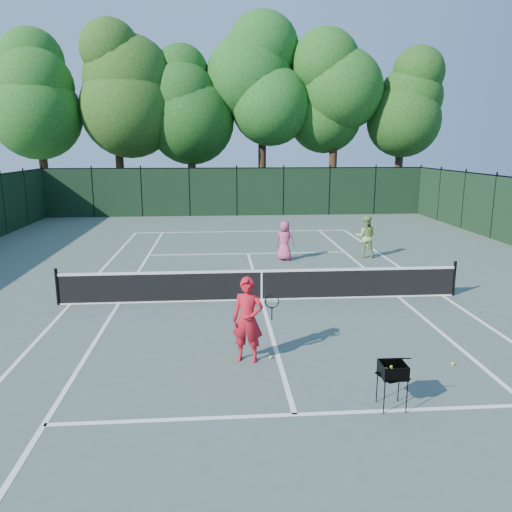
{
  "coord_description": "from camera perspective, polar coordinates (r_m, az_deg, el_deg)",
  "views": [
    {
      "loc": [
        -1.24,
        -13.94,
        4.44
      ],
      "look_at": [
        -0.09,
        1.0,
        1.1
      ],
      "focal_mm": 35.0,
      "sensor_mm": 36.0,
      "label": 1
    }
  ],
  "objects": [
    {
      "name": "sideline_doubles_right",
      "position": [
        16.1,
        20.53,
        -4.25
      ],
      "size": [
        0.1,
        23.77,
        0.01
      ],
      "primitive_type": "cube",
      "color": "white",
      "rests_on": "ground"
    },
    {
      "name": "player_green",
      "position": [
        20.53,
        12.43,
        2.18
      ],
      "size": [
        0.95,
        0.82,
        1.69
      ],
      "rotation": [
        0.0,
        0.0,
        2.9
      ],
      "color": "#8FB058",
      "rests_on": "ground"
    },
    {
      "name": "player_pink",
      "position": [
        19.57,
        3.31,
        1.76
      ],
      "size": [
        0.89,
        0.76,
        1.55
      ],
      "rotation": [
        0.0,
        0.0,
        2.72
      ],
      "color": "#C34472",
      "rests_on": "ground"
    },
    {
      "name": "baseline_far",
      "position": [
        26.23,
        -1.65,
        2.82
      ],
      "size": [
        10.97,
        0.1,
        0.01
      ],
      "primitive_type": "cube",
      "color": "white",
      "rests_on": "ground"
    },
    {
      "name": "loose_ball_near_cart",
      "position": [
        11.27,
        21.57,
        -11.38
      ],
      "size": [
        0.07,
        0.07,
        0.07
      ],
      "primitive_type": "sphere",
      "color": "gold",
      "rests_on": "ground"
    },
    {
      "name": "ground",
      "position": [
        14.68,
        0.64,
        -5.04
      ],
      "size": [
        90.0,
        90.0,
        0.0
      ],
      "primitive_type": "plane",
      "color": "#48584F",
      "rests_on": "ground"
    },
    {
      "name": "fence_far",
      "position": [
        32.1,
        -2.2,
        7.3
      ],
      "size": [
        24.0,
        0.05,
        3.0
      ],
      "primitive_type": "cube",
      "color": "black",
      "rests_on": "ground"
    },
    {
      "name": "center_service_line",
      "position": [
        14.68,
        0.64,
        -5.03
      ],
      "size": [
        0.1,
        12.8,
        0.01
      ],
      "primitive_type": "cube",
      "color": "white",
      "rests_on": "ground"
    },
    {
      "name": "tennis_net",
      "position": [
        14.54,
        0.64,
        -3.25
      ],
      "size": [
        11.69,
        0.09,
        1.06
      ],
      "color": "black",
      "rests_on": "ground"
    },
    {
      "name": "service_line_far",
      "position": [
        20.85,
        -0.91,
        0.28
      ],
      "size": [
        8.23,
        0.1,
        0.01
      ],
      "primitive_type": "cube",
      "color": "white",
      "rests_on": "ground"
    },
    {
      "name": "tree_0",
      "position": [
        37.52,
        -23.79,
        17.24
      ],
      "size": [
        6.4,
        6.4,
        13.14
      ],
      "color": "black",
      "rests_on": "ground"
    },
    {
      "name": "service_line_near",
      "position": [
        8.83,
        4.47,
        -17.62
      ],
      "size": [
        8.23,
        0.1,
        0.01
      ],
      "primitive_type": "cube",
      "color": "white",
      "rests_on": "ground"
    },
    {
      "name": "loose_ball_midcourt",
      "position": [
        10.82,
        1.69,
        -11.47
      ],
      "size": [
        0.07,
        0.07,
        0.07
      ],
      "primitive_type": "sphere",
      "color": "#C7DE2D",
      "rests_on": "ground"
    },
    {
      "name": "tree_5",
      "position": [
        38.53,
        16.43,
        16.94
      ],
      "size": [
        5.8,
        5.8,
        12.23
      ],
      "color": "black",
      "rests_on": "ground"
    },
    {
      "name": "ball_hopper",
      "position": [
        9.01,
        15.38,
        -12.5
      ],
      "size": [
        0.53,
        0.53,
        0.82
      ],
      "rotation": [
        0.0,
        0.0,
        0.28
      ],
      "color": "black",
      "rests_on": "ground"
    },
    {
      "name": "tree_1",
      "position": [
        36.82,
        -15.83,
        18.74
      ],
      "size": [
        6.8,
        6.8,
        13.98
      ],
      "color": "black",
      "rests_on": "ground"
    },
    {
      "name": "tree_3",
      "position": [
        36.67,
        0.73,
        19.72
      ],
      "size": [
        7.0,
        7.0,
        14.45
      ],
      "color": "black",
      "rests_on": "ground"
    },
    {
      "name": "sideline_doubles_left",
      "position": [
        15.23,
        -20.47,
        -5.19
      ],
      "size": [
        0.1,
        23.77,
        0.01
      ],
      "primitive_type": "cube",
      "color": "white",
      "rests_on": "ground"
    },
    {
      "name": "tree_4",
      "position": [
        36.67,
        9.05,
        18.21
      ],
      "size": [
        6.2,
        6.2,
        12.97
      ],
      "color": "black",
      "rests_on": "ground"
    },
    {
      "name": "tree_2",
      "position": [
        35.93,
        -7.57,
        17.71
      ],
      "size": [
        6.0,
        6.0,
        12.4
      ],
      "color": "black",
      "rests_on": "ground"
    },
    {
      "name": "sideline_singles_right",
      "position": [
        15.58,
        15.94,
        -4.48
      ],
      "size": [
        0.1,
        23.77,
        0.01
      ],
      "primitive_type": "cube",
      "color": "white",
      "rests_on": "ground"
    },
    {
      "name": "coach",
      "position": [
        10.42,
        -0.94,
        -7.27
      ],
      "size": [
        1.05,
        0.59,
        1.81
      ],
      "rotation": [
        0.0,
        0.0,
        -0.27
      ],
      "color": "red",
      "rests_on": "ground"
    },
    {
      "name": "sideline_singles_left",
      "position": [
        14.91,
        -15.39,
        -5.22
      ],
      "size": [
        0.1,
        23.77,
        0.01
      ],
      "primitive_type": "cube",
      "color": "white",
      "rests_on": "ground"
    }
  ]
}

